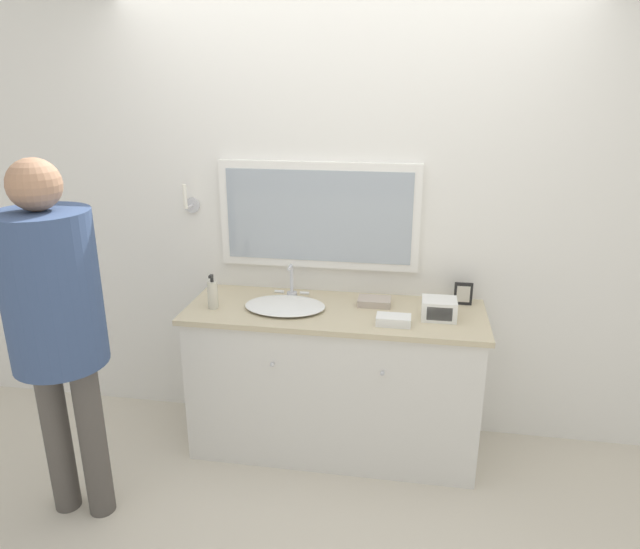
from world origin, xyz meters
TOP-DOWN VIEW (x-y plane):
  - ground_plane at (0.00, 0.00)m, footprint 14.00×14.00m
  - wall_back at (-0.00, 0.63)m, footprint 8.00×0.18m
  - vanity_counter at (0.00, 0.31)m, footprint 1.64×0.59m
  - sink_basin at (-0.27, 0.28)m, footprint 0.45×0.37m
  - soap_bottle at (-0.67, 0.22)m, footprint 0.06×0.06m
  - appliance_box at (0.56, 0.28)m, footprint 0.18×0.15m
  - picture_frame at (0.70, 0.50)m, footprint 0.10×0.01m
  - hand_towel_near_sink at (0.21, 0.41)m, footprint 0.18×0.13m
  - hand_towel_far_corner at (0.33, 0.16)m, footprint 0.18×0.10m
  - person at (-1.17, -0.43)m, footprint 0.42×0.42m

SIDE VIEW (x-z plane):
  - ground_plane at x=0.00m, z-range 0.00..0.00m
  - vanity_counter at x=0.00m, z-range 0.00..0.87m
  - sink_basin at x=-0.27m, z-range 0.79..0.99m
  - hand_towel_near_sink at x=0.21m, z-range 0.87..0.91m
  - hand_towel_far_corner at x=0.33m, z-range 0.87..0.92m
  - appliance_box at x=0.56m, z-range 0.87..0.98m
  - picture_frame at x=0.70m, z-range 0.87..1.00m
  - soap_bottle at x=-0.67m, z-range 0.85..1.05m
  - person at x=-1.17m, z-range 0.21..1.97m
  - wall_back at x=0.00m, z-range 0.00..2.55m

